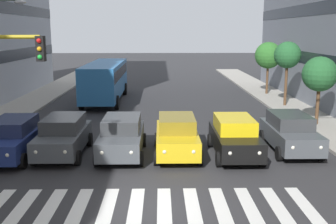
# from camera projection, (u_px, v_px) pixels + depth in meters

# --- Properties ---
(ground_plane) EXTENTS (180.00, 180.00, 0.00)m
(ground_plane) POSITION_uv_depth(u_px,v_px,m) (150.00, 205.00, 13.02)
(ground_plane) COLOR #2D2D30
(crosswalk_markings) EXTENTS (10.35, 2.80, 0.01)m
(crosswalk_markings) POSITION_uv_depth(u_px,v_px,m) (150.00, 205.00, 13.02)
(crosswalk_markings) COLOR silver
(crosswalk_markings) RESTS_ON ground_plane
(car_0) EXTENTS (2.02, 4.44, 1.72)m
(car_0) POSITION_uv_depth(u_px,v_px,m) (290.00, 132.00, 18.78)
(car_0) COLOR #474C51
(car_0) RESTS_ON ground_plane
(car_1) EXTENTS (2.02, 4.44, 1.72)m
(car_1) POSITION_uv_depth(u_px,v_px,m) (235.00, 136.00, 18.02)
(car_1) COLOR black
(car_1) RESTS_ON ground_plane
(car_2) EXTENTS (2.02, 4.44, 1.72)m
(car_2) POSITION_uv_depth(u_px,v_px,m) (177.00, 135.00, 18.20)
(car_2) COLOR gold
(car_2) RESTS_ON ground_plane
(car_3) EXTENTS (2.02, 4.44, 1.72)m
(car_3) POSITION_uv_depth(u_px,v_px,m) (122.00, 136.00, 18.10)
(car_3) COLOR #474C51
(car_3) RESTS_ON ground_plane
(car_4) EXTENTS (2.02, 4.44, 1.72)m
(car_4) POSITION_uv_depth(u_px,v_px,m) (63.00, 136.00, 18.17)
(car_4) COLOR #474C51
(car_4) RESTS_ON ground_plane
(car_5) EXTENTS (2.02, 4.44, 1.72)m
(car_5) POSITION_uv_depth(u_px,v_px,m) (13.00, 138.00, 17.76)
(car_5) COLOR navy
(car_5) RESTS_ON ground_plane
(bus_behind_traffic) EXTENTS (2.78, 10.50, 3.00)m
(bus_behind_traffic) POSITION_uv_depth(u_px,v_px,m) (105.00, 77.00, 32.05)
(bus_behind_traffic) COLOR #286BAD
(bus_behind_traffic) RESTS_ON ground_plane
(street_tree_1) EXTENTS (1.99, 1.99, 3.91)m
(street_tree_1) POSITION_uv_depth(u_px,v_px,m) (320.00, 74.00, 23.10)
(street_tree_1) COLOR #513823
(street_tree_1) RESTS_ON sidewalk_left
(street_tree_2) EXTENTS (1.90, 1.90, 4.58)m
(street_tree_2) POSITION_uv_depth(u_px,v_px,m) (287.00, 55.00, 28.97)
(street_tree_2) COLOR #513823
(street_tree_2) RESTS_ON sidewalk_left
(street_tree_3) EXTENTS (2.25, 2.25, 4.39)m
(street_tree_3) POSITION_uv_depth(u_px,v_px,m) (268.00, 56.00, 34.52)
(street_tree_3) COLOR #513823
(street_tree_3) RESTS_ON sidewalk_left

